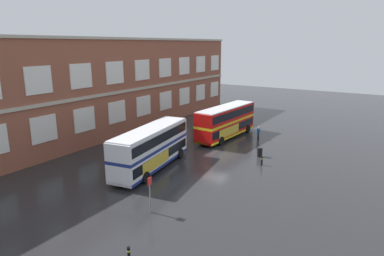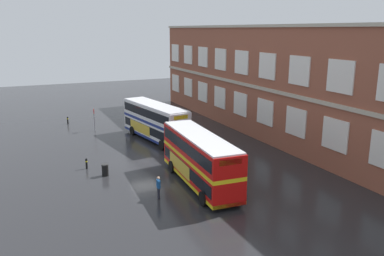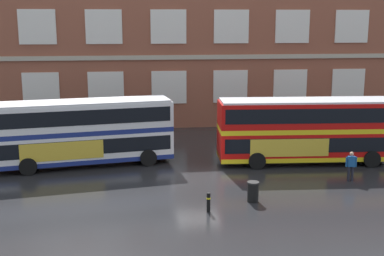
{
  "view_description": "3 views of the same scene",
  "coord_description": "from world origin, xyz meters",
  "views": [
    {
      "loc": [
        -30.69,
        -16.22,
        11.86
      ],
      "look_at": [
        0.81,
        3.61,
        2.44
      ],
      "focal_mm": 31.24,
      "sensor_mm": 36.0,
      "label": 1
    },
    {
      "loc": [
        34.17,
        -10.45,
        12.18
      ],
      "look_at": [
        0.33,
        4.82,
        2.85
      ],
      "focal_mm": 36.93,
      "sensor_mm": 36.0,
      "label": 2
    },
    {
      "loc": [
        -3.64,
        -27.72,
        8.9
      ],
      "look_at": [
        -0.09,
        2.37,
        2.45
      ],
      "focal_mm": 47.39,
      "sensor_mm": 36.0,
      "label": 3
    }
  ],
  "objects": [
    {
      "name": "station_litter_bin",
      "position": [
        2.21,
        -4.16,
        0.52
      ],
      "size": [
        0.6,
        0.6,
        1.03
      ],
      "color": "black",
      "rests_on": "ground"
    },
    {
      "name": "bus_stand_flag",
      "position": [
        -13.72,
        -1.99,
        1.64
      ],
      "size": [
        0.44,
        0.1,
        2.7
      ],
      "color": "slate",
      "rests_on": "ground"
    },
    {
      "name": "ground_plane",
      "position": [
        0.0,
        2.0,
        0.0
      ],
      "size": [
        120.0,
        120.0,
        0.0
      ],
      "primitive_type": "plane",
      "color": "#232326"
    },
    {
      "name": "safety_bollard_west",
      "position": [
        -0.21,
        -5.3,
        0.49
      ],
      "size": [
        0.19,
        0.19,
        0.95
      ],
      "color": "black",
      "rests_on": "ground"
    },
    {
      "name": "double_decker_middle",
      "position": [
        7.15,
        2.42,
        2.15
      ],
      "size": [
        11.13,
        3.35,
        4.07
      ],
      "color": "red",
      "rests_on": "ground"
    },
    {
      "name": "brick_terminal_building",
      "position": [
        -0.64,
        17.98,
        6.18
      ],
      "size": [
        56.85,
        8.19,
        12.65
      ],
      "color": "brown",
      "rests_on": "ground"
    },
    {
      "name": "safety_bollard_east",
      "position": [
        -18.78,
        -4.56,
        0.49
      ],
      "size": [
        0.19,
        0.19,
        0.95
      ],
      "color": "black",
      "rests_on": "ground"
    },
    {
      "name": "double_decker_near",
      "position": [
        -6.78,
        3.49,
        2.15
      ],
      "size": [
        11.27,
        4.3,
        4.07
      ],
      "color": "silver",
      "rests_on": "ground"
    },
    {
      "name": "waiting_passenger",
      "position": [
        8.46,
        -1.56,
        0.93
      ],
      "size": [
        0.64,
        0.29,
        1.7
      ],
      "color": "black",
      "rests_on": "ground"
    }
  ]
}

